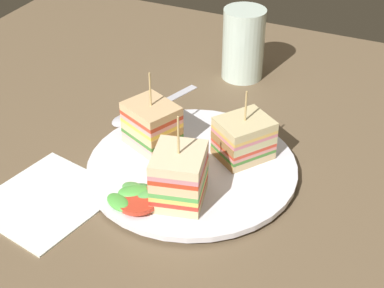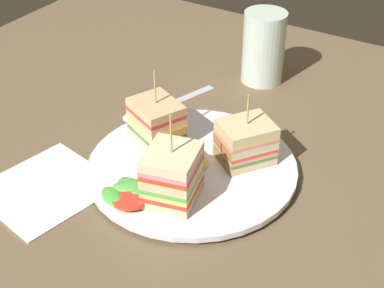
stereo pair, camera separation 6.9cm
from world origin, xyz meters
The scene contains 10 objects.
ground_plane centered at (0.00, 0.00, -0.90)cm, with size 106.36×95.26×1.80cm, color brown.
plate centered at (0.00, 0.00, 0.80)cm, with size 25.52×25.52×1.31cm.
sandwich_wedge_0 centered at (6.27, -1.75, 4.20)cm, with size 7.78×7.18×10.22cm.
sandwich_wedge_1 centered at (-1.37, 6.36, 4.44)cm, with size 6.74×7.36×10.87cm.
sandwich_wedge_2 centered at (-4.93, -4.24, 3.89)cm, with size 7.81×8.07×9.11cm.
chip_pile centered at (0.24, 0.68, 2.26)cm, with size 6.66×6.20×2.36cm.
salad_garnish centered at (2.80, 8.53, 1.88)cm, with size 6.88×6.59×1.29cm.
spoon centered at (12.48, -8.30, 0.39)cm, with size 7.01×15.86×1.00cm.
napkin centered at (13.06, 11.67, 0.25)cm, with size 12.59×13.39×0.50cm, color white.
drinking_glass centered at (3.27, -25.92, 4.74)cm, with size 6.41×6.41×11.01cm.
Camera 2 is at (-29.48, 47.87, 43.61)cm, focal length 54.31 mm.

